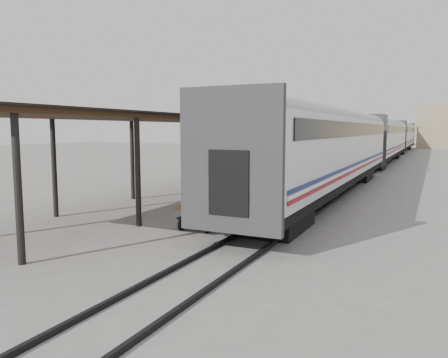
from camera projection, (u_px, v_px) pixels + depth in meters
ground at (198, 219)px, 17.05m from camera, size 160.00×160.00×0.00m
train at (383, 137)px, 45.59m from camera, size 3.45×76.01×4.01m
canopy at (294, 124)px, 39.53m from camera, size 4.90×64.30×4.15m
rails at (382, 162)px, 46.07m from camera, size 1.54×150.00×0.12m
building_left at (343, 132)px, 94.38m from camera, size 12.00×8.00×6.00m
baggage_cart at (205, 209)px, 15.80m from camera, size 1.41×2.48×0.86m
suitcase_stack at (206, 196)px, 16.10m from camera, size 1.14×1.17×0.57m
luggage_tug at (301, 164)px, 36.57m from camera, size 1.27×1.76×1.41m
porter at (203, 179)px, 14.98m from camera, size 0.49×0.71×1.88m
pedestrian at (260, 170)px, 27.76m from camera, size 1.21×0.80×1.91m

